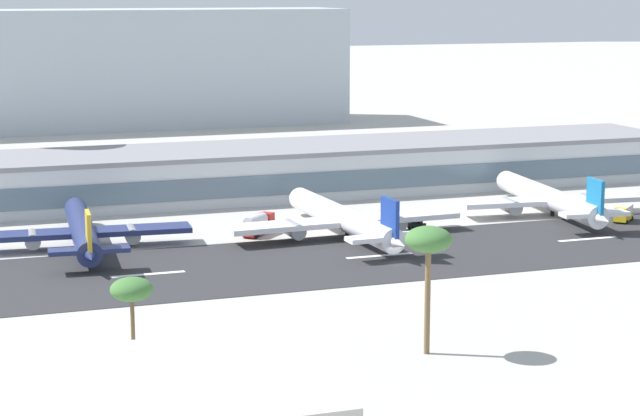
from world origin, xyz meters
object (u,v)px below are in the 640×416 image
distant_hotel_block (122,68)px  airliner_blue_tail_gate_2 (552,200)px  palm_tree_1 (132,291)px  airliner_navy_tail_gate_1 (347,220)px  service_fuel_truck_2 (258,224)px  airliner_gold_tail_gate_0 (83,232)px  service_baggage_tug_1 (417,224)px  palm_tree_0 (428,243)px  terminal_building (268,170)px  service_box_truck_0 (624,213)px

distant_hotel_block → airliner_blue_tail_gate_2: 191.36m
airliner_blue_tail_gate_2 → palm_tree_1: size_ratio=4.37×
airliner_navy_tail_gate_1 → palm_tree_1: bearing=138.0°
service_fuel_truck_2 → airliner_gold_tail_gate_0: bearing=138.6°
service_baggage_tug_1 → palm_tree_0: 77.56m
terminal_building → palm_tree_1: bearing=-114.3°
airliner_blue_tail_gate_2 → palm_tree_0: bearing=145.8°
palm_tree_0 → service_baggage_tug_1: bearing=67.1°
terminal_building → service_box_truck_0: size_ratio=31.97×
terminal_building → airliner_blue_tail_gate_2: size_ratio=3.89×
palm_tree_0 → service_fuel_truck_2: bearing=90.0°
service_fuel_truck_2 → palm_tree_0: palm_tree_0 is taller
service_baggage_tug_1 → palm_tree_0: (-29.79, -70.39, 13.15)m
service_baggage_tug_1 → palm_tree_1: 92.41m
airliner_blue_tail_gate_2 → service_box_truck_0: (10.02, -10.19, -1.53)m
terminal_building → service_box_truck_0: 77.82m
palm_tree_0 → service_box_truck_0: bearing=41.9°
airliner_navy_tail_gate_1 → palm_tree_1: palm_tree_1 is taller
airliner_gold_tail_gate_0 → palm_tree_0: (32.43, -74.07, 11.03)m
service_box_truck_0 → distant_hotel_block: bearing=-113.8°
distant_hotel_block → service_fuel_truck_2: (-6.22, -181.02, -17.17)m
airliner_navy_tail_gate_1 → service_baggage_tug_1: (15.25, 2.71, -2.29)m
airliner_navy_tail_gate_1 → service_baggage_tug_1: size_ratio=14.30×
airliner_navy_tail_gate_1 → airliner_gold_tail_gate_0: bearing=79.4°
distant_hotel_block → service_baggage_tug_1: bearing=-82.8°
airliner_blue_tail_gate_2 → palm_tree_0: palm_tree_0 is taller
terminal_building → service_fuel_truck_2: (-14.39, -41.37, -3.34)m
airliner_navy_tail_gate_1 → terminal_building: bearing=-2.7°
palm_tree_0 → airliner_gold_tail_gate_0: bearing=113.6°
palm_tree_0 → palm_tree_1: (-35.82, 5.91, -4.40)m
airliner_gold_tail_gate_0 → service_box_truck_0: airliner_gold_tail_gate_0 is taller
service_box_truck_0 → service_baggage_tug_1: 41.86m
airliner_blue_tail_gate_2 → service_box_truck_0: bearing=-130.2°
distant_hotel_block → service_box_truck_0: 204.20m
palm_tree_0 → palm_tree_1: palm_tree_0 is taller
distant_hotel_block → airliner_blue_tail_gate_2: bearing=-73.3°
airliner_gold_tail_gate_0 → palm_tree_1: size_ratio=4.19×
airliner_gold_tail_gate_0 → airliner_blue_tail_gate_2: airliner_blue_tail_gate_2 is taller
airliner_navy_tail_gate_1 → service_box_truck_0: 56.74m
airliner_gold_tail_gate_0 → service_box_truck_0: size_ratio=7.87×
distant_hotel_block → service_box_truck_0: (64.86, -192.84, -17.41)m
palm_tree_1 → airliner_navy_tail_gate_1: bearing=50.8°
terminal_building → airliner_navy_tail_gate_1: size_ratio=3.85×
airliner_gold_tail_gate_0 → palm_tree_0: size_ratio=2.92×
service_baggage_tug_1 → airliner_gold_tail_gate_0: bearing=-130.6°
terminal_building → airliner_navy_tail_gate_1: 49.46m
service_baggage_tug_1 → palm_tree_0: palm_tree_0 is taller
terminal_building → airliner_navy_tail_gate_1: bearing=-89.9°
airliner_blue_tail_gate_2 → palm_tree_1: (-96.95, -68.18, 6.48)m
terminal_building → service_fuel_truck_2: bearing=-109.2°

